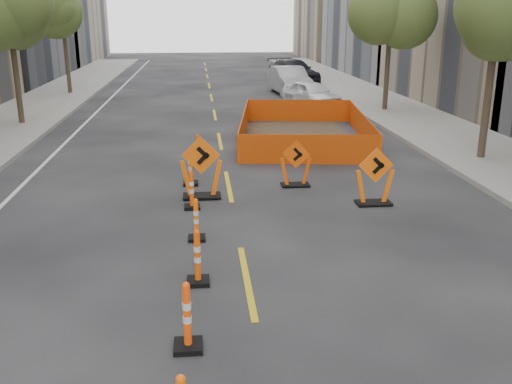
{
  "coord_description": "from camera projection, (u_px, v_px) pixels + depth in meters",
  "views": [
    {
      "loc": [
        -0.79,
        -5.36,
        4.6
      ],
      "look_at": [
        0.35,
        5.84,
        1.1
      ],
      "focal_mm": 40.0,
      "sensor_mm": 36.0,
      "label": 1
    }
  ],
  "objects": [
    {
      "name": "sidewalk_right",
      "position": [
        498.0,
        159.0,
        18.78
      ],
      "size": [
        4.0,
        90.0,
        0.15
      ],
      "primitive_type": "cube",
      "color": "gray",
      "rests_on": "ground"
    },
    {
      "name": "tree_l_c",
      "position": [
        9.0,
        17.0,
        23.37
      ],
      "size": [
        2.8,
        2.8,
        5.95
      ],
      "color": "#382B1E",
      "rests_on": "ground"
    },
    {
      "name": "tree_l_d",
      "position": [
        63.0,
        16.0,
        32.87
      ],
      "size": [
        2.8,
        2.8,
        5.95
      ],
      "color": "#382B1E",
      "rests_on": "ground"
    },
    {
      "name": "tree_r_b",
      "position": [
        497.0,
        18.0,
        17.4
      ],
      "size": [
        2.8,
        2.8,
        5.95
      ],
      "color": "#382B1E",
      "rests_on": "ground"
    },
    {
      "name": "tree_r_c",
      "position": [
        391.0,
        17.0,
        26.9
      ],
      "size": [
        2.8,
        2.8,
        5.95
      ],
      "color": "#382B1E",
      "rests_on": "ground"
    },
    {
      "name": "channelizer_3",
      "position": [
        187.0,
        316.0,
        8.06
      ],
      "size": [
        0.42,
        0.42,
        1.06
      ],
      "primitive_type": null,
      "color": "#FF490A",
      "rests_on": "ground"
    },
    {
      "name": "channelizer_4",
      "position": [
        197.0,
        257.0,
        10.07
      ],
      "size": [
        0.4,
        0.4,
        1.03
      ],
      "primitive_type": null,
      "color": "#DF4809",
      "rests_on": "ground"
    },
    {
      "name": "channelizer_5",
      "position": [
        196.0,
        219.0,
        12.06
      ],
      "size": [
        0.37,
        0.37,
        0.93
      ],
      "primitive_type": null,
      "color": "#FF5D0A",
      "rests_on": "ground"
    },
    {
      "name": "channelizer_6",
      "position": [
        192.0,
        189.0,
        14.03
      ],
      "size": [
        0.39,
        0.39,
        0.99
      ],
      "primitive_type": null,
      "color": "#E64D09",
      "rests_on": "ground"
    },
    {
      "name": "channelizer_7",
      "position": [
        190.0,
        167.0,
        16.0
      ],
      "size": [
        0.42,
        0.42,
        1.06
      ],
      "primitive_type": null,
      "color": "#FC650A",
      "rests_on": "ground"
    },
    {
      "name": "channelizer_8",
      "position": [
        198.0,
        150.0,
        18.01
      ],
      "size": [
        0.4,
        0.4,
        1.02
      ],
      "primitive_type": null,
      "color": "#F3580A",
      "rests_on": "ground"
    },
    {
      "name": "chevron_sign_left",
      "position": [
        201.0,
        167.0,
        14.77
      ],
      "size": [
        1.12,
        0.7,
        1.65
      ],
      "primitive_type": null,
      "rotation": [
        0.0,
        0.0,
        -0.04
      ],
      "color": "#EC5A09",
      "rests_on": "ground"
    },
    {
      "name": "chevron_sign_center",
      "position": [
        296.0,
        163.0,
        15.83
      ],
      "size": [
        1.02,
        0.85,
        1.32
      ],
      "primitive_type": null,
      "rotation": [
        0.0,
        0.0,
        -0.43
      ],
      "color": "#D94909",
      "rests_on": "ground"
    },
    {
      "name": "chevron_sign_right",
      "position": [
        375.0,
        176.0,
        14.26
      ],
      "size": [
        1.0,
        0.61,
        1.48
      ],
      "primitive_type": null,
      "rotation": [
        0.0,
        0.0,
        0.02
      ],
      "color": "#F95D0A",
      "rests_on": "ground"
    },
    {
      "name": "safety_fence",
      "position": [
        303.0,
        127.0,
        21.94
      ],
      "size": [
        5.53,
        8.3,
        0.97
      ],
      "primitive_type": null,
      "rotation": [
        0.0,
        0.0,
        -0.13
      ],
      "color": "#F0460C",
      "rests_on": "ground"
    },
    {
      "name": "parked_car_near",
      "position": [
        312.0,
        94.0,
        29.55
      ],
      "size": [
        2.93,
        4.3,
        1.36
      ],
      "primitive_type": "imported",
      "rotation": [
        0.0,
        0.0,
        0.37
      ],
      "color": "white",
      "rests_on": "ground"
    },
    {
      "name": "parked_car_mid",
      "position": [
        290.0,
        81.0,
        34.31
      ],
      "size": [
        2.21,
        5.13,
        1.64
      ],
      "primitive_type": "imported",
      "rotation": [
        0.0,
        0.0,
        0.1
      ],
      "color": "#A3A4A9",
      "rests_on": "ground"
    },
    {
      "name": "parked_car_far",
      "position": [
        293.0,
        71.0,
        40.0
      ],
      "size": [
        3.52,
        5.94,
        1.61
      ],
      "primitive_type": "imported",
      "rotation": [
        0.0,
        0.0,
        0.24
      ],
      "color": "black",
      "rests_on": "ground"
    }
  ]
}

